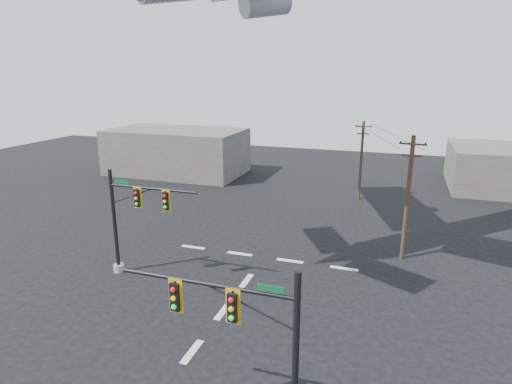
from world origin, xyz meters
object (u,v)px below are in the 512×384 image
(signal_mast_near, at_px, (255,349))
(signal_mast_far, at_px, (131,221))
(utility_pole_b, at_px, (361,159))
(utility_pole_a, at_px, (408,196))

(signal_mast_near, distance_m, signal_mast_far, 15.94)
(signal_mast_near, distance_m, utility_pole_b, 33.80)
(utility_pole_a, bearing_deg, signal_mast_near, -99.46)
(signal_mast_near, xyz_separation_m, utility_pole_b, (0.55, 33.79, 0.63))
(signal_mast_near, height_order, utility_pole_a, utility_pole_a)
(utility_pole_a, xyz_separation_m, utility_pole_b, (-4.68, 14.82, -0.38))
(utility_pole_a, distance_m, utility_pole_b, 15.54)
(signal_mast_far, relative_size, utility_pole_a, 0.79)
(utility_pole_b, bearing_deg, signal_mast_far, -119.89)
(signal_mast_near, bearing_deg, utility_pole_a, 74.61)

